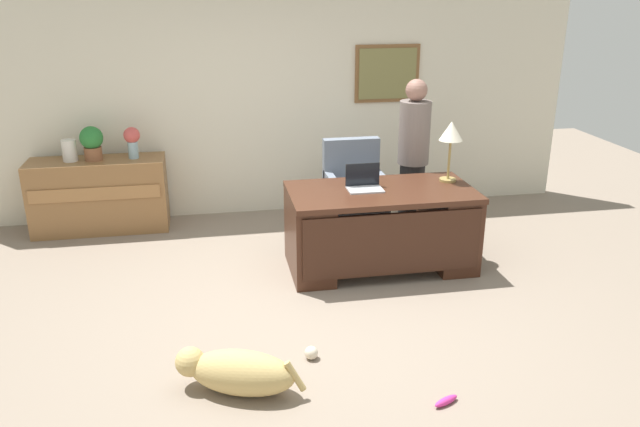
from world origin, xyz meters
TOP-DOWN VIEW (x-y plane):
  - ground_plane at (0.00, 0.00)m, footprint 12.00×12.00m
  - back_wall at (0.01, 2.60)m, footprint 7.00×0.16m
  - desk at (0.79, 0.75)m, footprint 1.71×0.88m
  - credenza at (-1.94, 2.25)m, footprint 1.42×0.50m
  - armchair at (0.74, 1.63)m, footprint 0.60×0.59m
  - person_standing at (1.33, 1.50)m, footprint 0.32×0.32m
  - dog_lying at (-0.66, -0.97)m, footprint 0.84×0.54m
  - laptop at (0.63, 0.83)m, footprint 0.32×0.22m
  - desk_lamp at (1.48, 0.92)m, footprint 0.22×0.22m
  - vase_with_flowers at (-1.54, 2.25)m, footprint 0.17×0.17m
  - vase_empty at (-2.18, 2.25)m, footprint 0.15×0.15m
  - potted_plant at (-1.95, 2.25)m, footprint 0.24×0.24m
  - dog_toy_ball at (-0.12, -0.67)m, footprint 0.10×0.10m
  - dog_toy_bone at (0.65, -1.35)m, footprint 0.20×0.12m

SIDE VIEW (x-z plane):
  - ground_plane at x=0.00m, z-range 0.00..0.00m
  - dog_toy_bone at x=0.65m, z-range 0.00..0.05m
  - dog_toy_ball at x=-0.12m, z-range 0.00..0.10m
  - dog_lying at x=-0.66m, z-range 0.00..0.30m
  - credenza at x=-1.94m, z-range 0.00..0.79m
  - desk at x=0.79m, z-range 0.03..0.80m
  - armchair at x=0.74m, z-range -0.04..0.97m
  - laptop at x=0.63m, z-range 0.71..0.94m
  - person_standing at x=1.33m, z-range 0.03..1.68m
  - vase_empty at x=-2.18m, z-range 0.79..1.01m
  - potted_plant at x=-1.95m, z-range 0.81..1.17m
  - vase_with_flowers at x=-1.54m, z-range 0.82..1.16m
  - desk_lamp at x=1.48m, z-range 0.93..1.51m
  - back_wall at x=0.01m, z-range 0.00..2.70m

